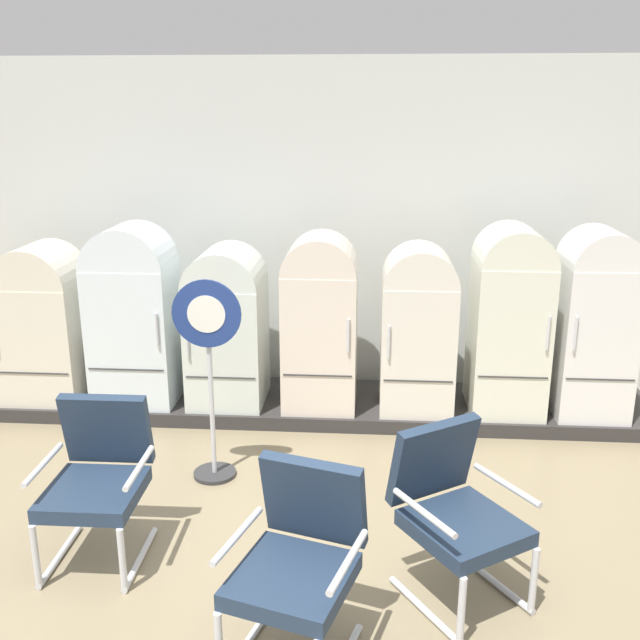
{
  "coord_description": "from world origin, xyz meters",
  "views": [
    {
      "loc": [
        0.54,
        -3.07,
        2.7
      ],
      "look_at": [
        0.11,
        2.75,
        0.95
      ],
      "focal_mm": 40.59,
      "sensor_mm": 36.0,
      "label": 1
    }
  ],
  "objects": [
    {
      "name": "refrigerator_4",
      "position": [
        0.95,
        2.9,
        0.89
      ],
      "size": [
        0.62,
        0.65,
        1.44
      ],
      "color": "silver",
      "rests_on": "display_plinth"
    },
    {
      "name": "refrigerator_0",
      "position": [
        -2.37,
        2.91,
        0.86
      ],
      "size": [
        0.7,
        0.67,
        1.41
      ],
      "color": "beige",
      "rests_on": "display_plinth"
    },
    {
      "name": "back_wall",
      "position": [
        0.0,
        3.66,
        1.57
      ],
      "size": [
        11.76,
        0.12,
        3.11
      ],
      "color": "silver",
      "rests_on": "ground"
    },
    {
      "name": "refrigerator_5",
      "position": [
        1.72,
        2.94,
        0.98
      ],
      "size": [
        0.62,
        0.72,
        1.61
      ],
      "color": "silver",
      "rests_on": "display_plinth"
    },
    {
      "name": "refrigerator_3",
      "position": [
        0.1,
        2.9,
        0.93
      ],
      "size": [
        0.63,
        0.65,
        1.53
      ],
      "color": "silver",
      "rests_on": "display_plinth"
    },
    {
      "name": "refrigerator_6",
      "position": [
        2.42,
        2.9,
        0.98
      ],
      "size": [
        0.6,
        0.65,
        1.6
      ],
      "color": "white",
      "rests_on": "display_plinth"
    },
    {
      "name": "sign_stand",
      "position": [
        -0.61,
        1.75,
        0.79
      ],
      "size": [
        0.5,
        0.32,
        1.53
      ],
      "color": "#2D2D30",
      "rests_on": "ground"
    },
    {
      "name": "armchair_center",
      "position": [
        0.21,
        0.03,
        0.54
      ],
      "size": [
        0.74,
        0.82,
        0.98
      ],
      "color": "silver",
      "rests_on": "ground"
    },
    {
      "name": "refrigerator_1",
      "position": [
        -1.54,
        2.88,
        0.96
      ],
      "size": [
        0.71,
        0.62,
        1.59
      ],
      "color": "white",
      "rests_on": "display_plinth"
    },
    {
      "name": "armchair_right",
      "position": [
        1.02,
        0.54,
        0.54
      ],
      "size": [
        0.84,
        0.88,
        0.98
      ],
      "color": "silver",
      "rests_on": "ground"
    },
    {
      "name": "refrigerator_2",
      "position": [
        -0.72,
        2.93,
        0.86
      ],
      "size": [
        0.65,
        0.72,
        1.4
      ],
      "color": "silver",
      "rests_on": "display_plinth"
    },
    {
      "name": "display_plinth",
      "position": [
        0.0,
        3.02,
        0.06
      ],
      "size": [
        6.14,
        0.95,
        0.12
      ],
      "primitive_type": "cube",
      "color": "#302E2D",
      "rests_on": "ground"
    },
    {
      "name": "armchair_left",
      "position": [
        -1.1,
        0.76,
        0.54
      ],
      "size": [
        0.62,
        0.7,
        0.98
      ],
      "color": "silver",
      "rests_on": "ground"
    }
  ]
}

